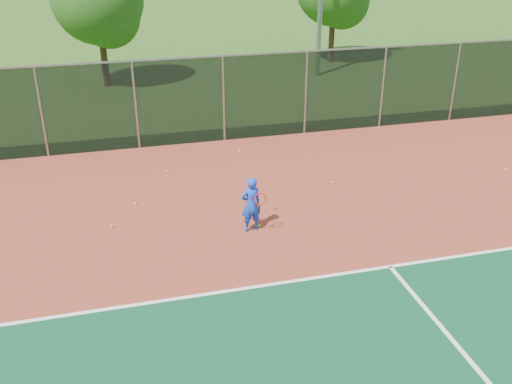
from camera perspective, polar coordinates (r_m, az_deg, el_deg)
ground at (r=10.59m, az=10.66°, el=-17.62°), size 120.00×120.00×0.00m
court_apron at (r=11.98m, az=6.69°, el=-11.34°), size 30.00×20.00×0.02m
fence_back at (r=20.01m, az=-3.27°, el=9.37°), size 30.00×0.06×3.03m
tennis_player at (r=14.21m, az=-0.51°, el=-1.22°), size 0.59×0.63×2.18m
practice_ball_0 at (r=19.54m, az=23.67°, el=2.05°), size 0.07×0.07×0.07m
practice_ball_2 at (r=14.67m, az=0.35°, el=-3.39°), size 0.07×0.07×0.07m
practice_ball_3 at (r=18.01m, az=-8.86°, el=2.07°), size 0.07×0.07×0.07m
practice_ball_4 at (r=17.16m, az=7.66°, el=0.92°), size 0.07×0.07×0.07m
practice_ball_6 at (r=15.10m, az=-14.23°, el=-3.35°), size 0.07×0.07×0.07m
practice_ball_7 at (r=16.11m, az=-11.98°, el=-1.17°), size 0.07×0.07×0.07m
tree_back_left at (r=27.55m, az=-15.33°, el=17.81°), size 4.11×4.11×6.04m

